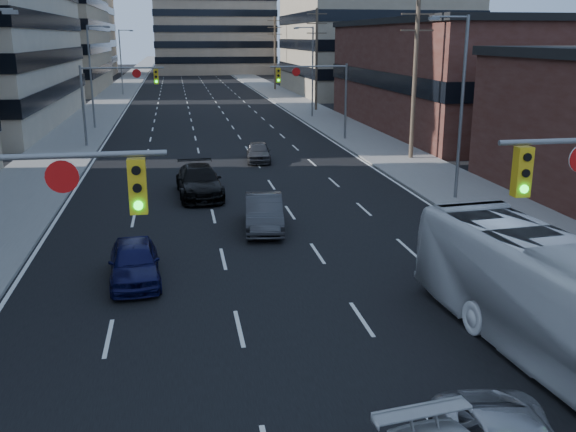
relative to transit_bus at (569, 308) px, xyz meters
The scene contains 22 objects.
road_surface 121.67m from the transit_bus, 92.83° to the left, with size 18.00×300.00×0.02m, color black.
sidewalk_left 122.77m from the transit_bus, 98.20° to the left, with size 5.00×300.00×0.15m, color slate.
sidewalk_right 121.64m from the transit_bus, 87.41° to the left, with size 5.00×300.00×0.15m, color slate.
office_left_far 96.52m from the transit_bus, 108.15° to the left, with size 20.00×30.00×16.00m, color gray.
storefront_right_mid 45.34m from the transit_bus, 66.56° to the left, with size 20.00×30.00×9.00m, color #472119.
office_right_far 81.93m from the transit_bus, 76.56° to the left, with size 22.00×28.00×14.00m, color gray.
bg_block_left 136.09m from the transit_bus, 104.50° to the left, with size 24.00×24.00×20.00m, color #ADA089.
bg_block_right 124.34m from the transit_bus, 77.92° to the left, with size 22.00×22.00×12.00m, color gray.
signal_far_left 39.08m from the transit_bus, 110.55° to the left, with size 6.09×0.33×6.00m.
signal_far_right 36.65m from the transit_bus, 87.36° to the left, with size 6.09×0.33×6.00m.
utility_pole_block 28.51m from the transit_bus, 77.30° to the left, with size 2.20×0.28×11.00m.
utility_pole_midblock 57.99m from the transit_bus, 83.85° to the left, with size 2.20×0.28×11.00m.
utility_pole_distant 87.83m from the transit_bus, 85.95° to the left, with size 2.20×0.28×11.00m.
streetlight_left_mid 49.42m from the transit_bus, 109.36° to the left, with size 2.03×0.22×9.00m.
streetlight_left_far 83.20m from the transit_bus, 101.34° to the left, with size 2.03×0.22×9.00m.
streetlight_right_near 17.42m from the transit_bus, 75.27° to the left, with size 2.03×0.22×9.00m.
streetlight_right_far 51.81m from the transit_bus, 85.18° to the left, with size 2.03×0.22×9.00m.
transit_bus is the anchor object (origin of this frame).
sedan_blue 13.41m from the transit_bus, 144.49° to the left, with size 1.64×4.09×1.39m, color #0E0F39.
sedan_grey_center 14.33m from the transit_bus, 113.76° to the left, with size 1.56×4.47×1.47m, color #323235.
sedan_black_far 21.25m from the transit_bus, 112.90° to the left, with size 2.19×5.40×1.57m, color black.
sedan_grey_right 28.90m from the transit_bus, 97.96° to the left, with size 1.55×3.86×1.31m, color #333335.
Camera 1 is at (-3.29, -4.64, 7.98)m, focal length 40.00 mm.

